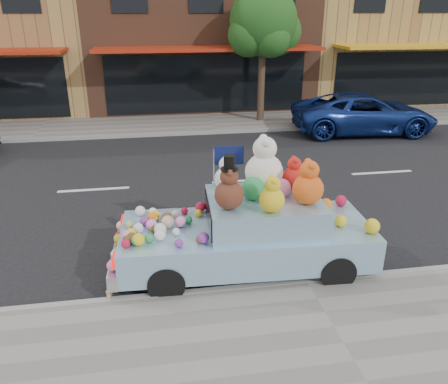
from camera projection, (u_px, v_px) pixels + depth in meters
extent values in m
plane|color=black|center=(245.00, 181.00, 11.88)|extent=(120.00, 120.00, 0.00)
cube|color=gray|center=(343.00, 346.00, 5.94)|extent=(60.00, 3.00, 0.12)
cube|color=gray|center=(212.00, 123.00, 17.78)|extent=(60.00, 3.00, 0.12)
cube|color=gray|center=(306.00, 283.00, 7.30)|extent=(60.00, 0.12, 0.13)
cube|color=gray|center=(218.00, 132.00, 16.41)|extent=(60.00, 0.12, 0.13)
cube|color=brown|center=(196.00, 28.00, 21.47)|extent=(10.00, 8.00, 7.00)
cube|color=black|center=(207.00, 84.00, 18.61)|extent=(8.50, 0.06, 2.40)
cube|color=#A6240F|center=(209.00, 49.00, 17.24)|extent=(9.00, 1.80, 0.12)
cube|color=#AB8848|center=(385.00, 27.00, 22.96)|extent=(10.00, 8.00, 7.00)
cube|color=black|center=(422.00, 78.00, 20.11)|extent=(8.50, 0.06, 2.40)
cube|color=gold|center=(440.00, 46.00, 18.73)|extent=(9.00, 1.80, 0.12)
cylinder|color=#38281C|center=(261.00, 83.00, 17.49)|extent=(0.28, 0.28, 3.20)
sphere|color=#184614|center=(263.00, 21.00, 16.60)|extent=(2.60, 2.60, 2.60)
sphere|color=#184614|center=(278.00, 32.00, 17.13)|extent=(1.80, 1.80, 1.80)
sphere|color=#184614|center=(249.00, 35.00, 16.52)|extent=(1.60, 1.60, 1.60)
sphere|color=#184614|center=(272.00, 39.00, 16.31)|extent=(1.40, 1.40, 1.40)
sphere|color=#184614|center=(252.00, 29.00, 17.21)|extent=(1.60, 1.60, 1.60)
imported|color=navy|center=(364.00, 113.00, 16.33)|extent=(5.46, 2.87, 1.47)
cylinder|color=black|center=(337.00, 272.00, 7.19)|extent=(0.61, 0.23, 0.60)
cylinder|color=black|center=(309.00, 229.00, 8.62)|extent=(0.61, 0.23, 0.60)
cylinder|color=black|center=(166.00, 283.00, 6.89)|extent=(0.61, 0.23, 0.60)
cylinder|color=black|center=(167.00, 236.00, 8.32)|extent=(0.61, 0.23, 0.60)
cube|color=#90BCD7|center=(246.00, 240.00, 7.66)|extent=(4.37, 1.90, 0.60)
cube|color=#90BCD7|center=(264.00, 211.00, 7.48)|extent=(1.97, 1.59, 0.50)
cube|color=silver|center=(118.00, 255.00, 7.48)|extent=(0.24, 1.79, 0.26)
cube|color=red|center=(115.00, 260.00, 6.74)|extent=(0.07, 0.28, 0.16)
cube|color=red|center=(123.00, 221.00, 7.99)|extent=(0.07, 0.28, 0.16)
cube|color=black|center=(209.00, 214.00, 7.38)|extent=(0.10, 1.30, 0.40)
sphere|color=#512517|center=(229.00, 195.00, 6.91)|extent=(0.48, 0.48, 0.48)
sphere|color=#512517|center=(229.00, 177.00, 6.79)|extent=(0.29, 0.29, 0.29)
sphere|color=#512517|center=(230.00, 173.00, 6.66)|extent=(0.11, 0.11, 0.11)
sphere|color=#512517|center=(228.00, 169.00, 6.85)|extent=(0.11, 0.11, 0.11)
cylinder|color=black|center=(229.00, 169.00, 6.74)|extent=(0.28, 0.28, 0.02)
cylinder|color=black|center=(229.00, 162.00, 6.70)|extent=(0.18, 0.18, 0.22)
sphere|color=#F3E4C1|center=(264.00, 172.00, 7.59)|extent=(0.67, 0.67, 0.67)
sphere|color=#F3E4C1|center=(265.00, 149.00, 7.42)|extent=(0.41, 0.41, 0.41)
sphere|color=#F3E4C1|center=(267.00, 143.00, 7.24)|extent=(0.16, 0.16, 0.16)
sphere|color=#F3E4C1|center=(263.00, 139.00, 7.50)|extent=(0.16, 0.16, 0.16)
sphere|color=#DD4F14|center=(308.00, 189.00, 7.08)|extent=(0.51, 0.51, 0.51)
sphere|color=#DD4F14|center=(310.00, 170.00, 6.96)|extent=(0.32, 0.32, 0.32)
sphere|color=#DD4F14|center=(312.00, 166.00, 6.82)|extent=(0.12, 0.12, 0.12)
sphere|color=#DD4F14|center=(308.00, 162.00, 7.02)|extent=(0.12, 0.12, 0.12)
sphere|color=#B11A12|center=(294.00, 177.00, 7.74)|extent=(0.39, 0.39, 0.39)
sphere|color=#B11A12|center=(294.00, 164.00, 7.65)|extent=(0.24, 0.24, 0.24)
sphere|color=#B11A12|center=(296.00, 161.00, 7.54)|extent=(0.09, 0.09, 0.09)
sphere|color=#B11A12|center=(293.00, 158.00, 7.69)|extent=(0.09, 0.09, 0.09)
sphere|color=silver|center=(226.00, 179.00, 7.66)|extent=(0.42, 0.42, 0.42)
sphere|color=silver|center=(226.00, 164.00, 7.55)|extent=(0.26, 0.26, 0.26)
sphere|color=silver|center=(227.00, 161.00, 7.44)|extent=(0.10, 0.10, 0.10)
sphere|color=silver|center=(225.00, 158.00, 7.60)|extent=(0.10, 0.10, 0.10)
sphere|color=gold|center=(272.00, 200.00, 6.81)|extent=(0.41, 0.41, 0.41)
sphere|color=gold|center=(273.00, 184.00, 6.71)|extent=(0.25, 0.25, 0.25)
sphere|color=gold|center=(274.00, 181.00, 6.59)|extent=(0.10, 0.10, 0.10)
sphere|color=gold|center=(271.00, 177.00, 6.75)|extent=(0.10, 0.10, 0.10)
sphere|color=#238143|center=(253.00, 189.00, 7.30)|extent=(0.40, 0.40, 0.40)
sphere|color=pink|center=(282.00, 188.00, 7.41)|extent=(0.32, 0.32, 0.32)
sphere|color=tan|center=(154.00, 219.00, 7.62)|extent=(0.14, 0.14, 0.14)
sphere|color=#238143|center=(131.00, 233.00, 7.14)|extent=(0.14, 0.14, 0.14)
sphere|color=silver|center=(160.00, 229.00, 7.19)|extent=(0.21, 0.21, 0.21)
sphere|color=#4F3716|center=(167.00, 218.00, 7.56)|extent=(0.21, 0.21, 0.21)
sphere|color=#AC122E|center=(201.00, 207.00, 8.04)|extent=(0.18, 0.18, 0.18)
sphere|color=#4F3716|center=(200.00, 239.00, 6.94)|extent=(0.13, 0.13, 0.13)
sphere|color=#238143|center=(188.00, 220.00, 7.58)|extent=(0.14, 0.14, 0.14)
sphere|color=pink|center=(152.00, 225.00, 7.36)|extent=(0.19, 0.19, 0.19)
sphere|color=silver|center=(176.00, 232.00, 7.18)|extent=(0.13, 0.13, 0.13)
sphere|color=#772C87|center=(144.00, 221.00, 7.52)|extent=(0.16, 0.16, 0.16)
sphere|color=#238143|center=(149.00, 238.00, 6.96)|extent=(0.15, 0.15, 0.15)
sphere|color=gold|center=(198.00, 213.00, 7.84)|extent=(0.14, 0.14, 0.14)
sphere|color=#AC122E|center=(126.00, 243.00, 6.81)|extent=(0.14, 0.14, 0.14)
sphere|color=#772C87|center=(203.00, 238.00, 6.94)|extent=(0.19, 0.19, 0.19)
sphere|color=gold|center=(139.00, 240.00, 6.87)|extent=(0.20, 0.20, 0.20)
sphere|color=#4F3716|center=(132.00, 238.00, 6.95)|extent=(0.17, 0.17, 0.17)
sphere|color=tan|center=(129.00, 225.00, 7.41)|extent=(0.14, 0.14, 0.14)
sphere|color=#238143|center=(136.00, 240.00, 6.88)|extent=(0.17, 0.17, 0.17)
sphere|color=#F6DDC4|center=(153.00, 212.00, 7.87)|extent=(0.15, 0.15, 0.15)
sphere|color=gold|center=(155.00, 215.00, 7.72)|extent=(0.17, 0.17, 0.17)
sphere|color=#F6DDC4|center=(160.00, 235.00, 7.02)|extent=(0.19, 0.19, 0.19)
sphere|color=silver|center=(140.00, 211.00, 7.87)|extent=(0.18, 0.18, 0.18)
sphere|color=gold|center=(131.00, 234.00, 7.07)|extent=(0.18, 0.18, 0.18)
sphere|color=#4F3716|center=(127.00, 240.00, 6.92)|extent=(0.15, 0.15, 0.15)
sphere|color=gold|center=(153.00, 226.00, 7.35)|extent=(0.16, 0.16, 0.16)
sphere|color=silver|center=(138.00, 228.00, 7.26)|extent=(0.17, 0.17, 0.17)
sphere|color=pink|center=(181.00, 222.00, 7.46)|extent=(0.19, 0.19, 0.19)
sphere|color=pink|center=(127.00, 236.00, 7.00)|extent=(0.18, 0.18, 0.18)
sphere|color=#AC122E|center=(184.00, 211.00, 7.94)|extent=(0.13, 0.13, 0.13)
sphere|color=#772C87|center=(179.00, 243.00, 6.82)|extent=(0.14, 0.14, 0.14)
sphere|color=orange|center=(152.00, 217.00, 7.63)|extent=(0.19, 0.19, 0.19)
sphere|color=#4F3716|center=(155.00, 229.00, 7.28)|extent=(0.14, 0.14, 0.14)
sphere|color=#F6DDC4|center=(176.00, 214.00, 7.79)|extent=(0.15, 0.15, 0.15)
sphere|color=#D8A88C|center=(168.00, 222.00, 7.40)|extent=(0.22, 0.22, 0.22)
sphere|color=#4F3716|center=(113.00, 263.00, 6.88)|extent=(0.15, 0.15, 0.15)
sphere|color=pink|center=(112.00, 266.00, 6.78)|extent=(0.18, 0.18, 0.18)
sphere|color=#F6DDC4|center=(121.00, 226.00, 8.04)|extent=(0.18, 0.18, 0.18)
sphere|color=gold|center=(118.00, 239.00, 7.60)|extent=(0.16, 0.16, 0.16)
sphere|color=#AC122E|center=(119.00, 236.00, 7.70)|extent=(0.16, 0.16, 0.16)
sphere|color=silver|center=(115.00, 254.00, 7.13)|extent=(0.15, 0.15, 0.15)
sphere|color=orange|center=(326.00, 205.00, 8.06)|extent=(0.24, 0.24, 0.24)
sphere|color=gold|center=(341.00, 221.00, 7.47)|extent=(0.21, 0.21, 0.21)
sphere|color=#AC122E|center=(341.00, 201.00, 8.25)|extent=(0.21, 0.21, 0.21)
sphere|color=gold|center=(372.00, 226.00, 7.23)|extent=(0.26, 0.26, 0.26)
cylinder|color=#997A54|center=(109.00, 297.00, 6.79)|extent=(0.06, 0.06, 0.17)
sphere|color=#997A54|center=(108.00, 292.00, 6.75)|extent=(0.07, 0.07, 0.07)
cylinder|color=#997A54|center=(109.00, 293.00, 6.88)|extent=(0.06, 0.06, 0.17)
sphere|color=#997A54|center=(109.00, 288.00, 6.84)|extent=(0.07, 0.07, 0.07)
cylinder|color=#997A54|center=(110.00, 289.00, 6.97)|extent=(0.06, 0.06, 0.17)
sphere|color=#997A54|center=(110.00, 284.00, 6.93)|extent=(0.07, 0.07, 0.07)
cylinder|color=#997A54|center=(111.00, 286.00, 7.06)|extent=(0.06, 0.06, 0.17)
sphere|color=#997A54|center=(110.00, 281.00, 7.02)|extent=(0.07, 0.07, 0.07)
cylinder|color=#997A54|center=(112.00, 282.00, 7.15)|extent=(0.06, 0.06, 0.17)
sphere|color=#997A54|center=(111.00, 277.00, 7.12)|extent=(0.07, 0.07, 0.07)
cylinder|color=#997A54|center=(112.00, 279.00, 7.24)|extent=(0.06, 0.06, 0.17)
sphere|color=#997A54|center=(112.00, 274.00, 7.21)|extent=(0.07, 0.07, 0.07)
cylinder|color=#997A54|center=(113.00, 275.00, 7.34)|extent=(0.06, 0.06, 0.17)
sphere|color=#997A54|center=(113.00, 271.00, 7.30)|extent=(0.07, 0.07, 0.07)
cylinder|color=#997A54|center=(114.00, 272.00, 7.43)|extent=(0.06, 0.06, 0.17)
sphere|color=#997A54|center=(113.00, 267.00, 7.39)|extent=(0.07, 0.07, 0.07)
cylinder|color=#997A54|center=(115.00, 269.00, 7.52)|extent=(0.06, 0.06, 0.17)
sphere|color=#997A54|center=(114.00, 264.00, 7.48)|extent=(0.07, 0.07, 0.07)
cylinder|color=#997A54|center=(115.00, 266.00, 7.61)|extent=(0.06, 0.06, 0.17)
sphere|color=#997A54|center=(115.00, 261.00, 7.57)|extent=(0.07, 0.07, 0.07)
cylinder|color=#997A54|center=(116.00, 263.00, 7.70)|extent=(0.06, 0.06, 0.17)
sphere|color=#997A54|center=(115.00, 258.00, 7.67)|extent=(0.07, 0.07, 0.07)
cylinder|color=#997A54|center=(116.00, 260.00, 7.79)|extent=(0.06, 0.06, 0.17)
sphere|color=#997A54|center=(116.00, 255.00, 7.76)|extent=(0.07, 0.07, 0.07)
cylinder|color=#997A54|center=(117.00, 257.00, 7.89)|extent=(0.06, 0.06, 0.17)
sphere|color=#997A54|center=(117.00, 252.00, 7.85)|extent=(0.07, 0.07, 0.07)
cylinder|color=#997A54|center=(118.00, 254.00, 7.98)|extent=(0.06, 0.06, 0.17)
sphere|color=#997A54|center=(117.00, 250.00, 7.94)|extent=(0.07, 0.07, 0.07)
cylinder|color=#997A54|center=(118.00, 251.00, 8.07)|extent=(0.06, 0.06, 0.17)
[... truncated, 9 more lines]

